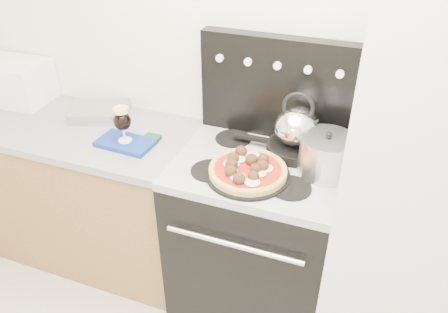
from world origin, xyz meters
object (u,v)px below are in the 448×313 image
at_px(pizza_pan, 248,174).
at_px(oven_mitt, 125,143).
at_px(toaster_oven, 15,81).
at_px(skillet, 294,148).
at_px(pizza, 248,169).
at_px(beer_glass, 123,124).
at_px(stock_pot, 326,156).
at_px(fridge, 424,192).
at_px(tea_kettle, 297,123).
at_px(stove_body, 255,238).
at_px(base_cabinet, 80,192).

bearing_deg(pizza_pan, oven_mitt, 174.37).
xyz_separation_m(toaster_oven, skillet, (1.66, -0.04, -0.07)).
distance_m(pizza, skillet, 0.29).
height_order(beer_glass, skillet, beer_glass).
bearing_deg(toaster_oven, pizza_pan, -14.67).
relative_size(oven_mitt, stock_pot, 1.20).
xyz_separation_m(pizza_pan, skillet, (0.15, 0.25, 0.02)).
height_order(fridge, skillet, fridge).
distance_m(fridge, tea_kettle, 0.60).
xyz_separation_m(toaster_oven, pizza_pan, (1.52, -0.29, -0.09)).
xyz_separation_m(fridge, skillet, (-0.57, 0.15, -0.01)).
bearing_deg(oven_mitt, pizza, -5.63).
relative_size(stove_body, beer_glass, 4.78).
distance_m(skillet, tea_kettle, 0.13).
bearing_deg(pizza_pan, stove_body, 82.76).
bearing_deg(pizza, skillet, 60.05).
bearing_deg(oven_mitt, base_cabinet, 168.93).
distance_m(tea_kettle, stock_pot, 0.21).
bearing_deg(oven_mitt, beer_glass, 0.00).
height_order(fridge, toaster_oven, fridge).
xyz_separation_m(pizza, stock_pot, (0.31, 0.14, 0.05)).
height_order(pizza, skillet, pizza).
bearing_deg(oven_mitt, fridge, 1.45).
bearing_deg(fridge, skillet, 164.77).
bearing_deg(base_cabinet, stove_body, -1.30).
height_order(stove_body, oven_mitt, oven_mitt).
bearing_deg(stock_pot, beer_glass, -175.46).
xyz_separation_m(base_cabinet, stove_body, (1.10, -0.02, 0.01)).
bearing_deg(tea_kettle, stove_body, -120.95).
distance_m(stove_body, stock_pot, 0.64).
xyz_separation_m(stove_body, toaster_oven, (-1.53, 0.17, 0.58)).
bearing_deg(skillet, beer_glass, -166.71).
height_order(toaster_oven, beer_glass, toaster_oven).
bearing_deg(beer_glass, toaster_oven, 165.08).
relative_size(toaster_oven, oven_mitt, 1.35).
bearing_deg(tea_kettle, base_cabinet, -160.92).
distance_m(base_cabinet, pizza, 1.22).
height_order(fridge, stock_pot, fridge).
relative_size(fridge, skillet, 7.24).
distance_m(beer_glass, tea_kettle, 0.83).
distance_m(fridge, toaster_oven, 2.24).
xyz_separation_m(toaster_oven, beer_glass, (0.86, -0.23, -0.00)).
bearing_deg(pizza_pan, tea_kettle, 60.05).
xyz_separation_m(base_cabinet, beer_glass, (0.43, -0.08, 0.59)).
bearing_deg(stock_pot, oven_mitt, -175.46).
xyz_separation_m(base_cabinet, oven_mitt, (0.43, -0.08, 0.48)).
bearing_deg(beer_glass, stock_pot, 4.54).
height_order(base_cabinet, pizza_pan, pizza_pan).
xyz_separation_m(beer_glass, pizza_pan, (0.66, -0.06, -0.09)).
height_order(stove_body, stock_pot, stock_pot).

